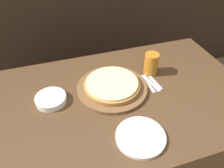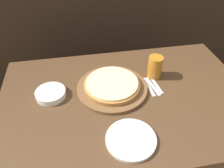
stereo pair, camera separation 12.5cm
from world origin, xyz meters
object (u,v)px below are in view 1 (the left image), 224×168
at_px(pizza_on_board, 112,86).
at_px(spoon, 155,82).
at_px(dinner_plate, 141,137).
at_px(fork, 147,84).
at_px(beer_glass, 151,63).
at_px(dinner_knife, 151,83).
at_px(side_bowl, 51,99).

xyz_separation_m(pizza_on_board, spoon, (0.27, -0.02, -0.02)).
bearing_deg(pizza_on_board, dinner_plate, -86.69).
bearing_deg(spoon, fork, -180.00).
relative_size(pizza_on_board, beer_glass, 2.93).
xyz_separation_m(fork, dinner_knife, (0.02, 0.00, 0.00)).
height_order(pizza_on_board, fork, pizza_on_board).
height_order(dinner_plate, spoon, dinner_plate).
relative_size(fork, dinner_knife, 1.00).
distance_m(beer_glass, spoon, 0.12).
bearing_deg(dinner_plate, fork, 60.38).
bearing_deg(spoon, dinner_knife, -180.00).
distance_m(side_bowl, dinner_knife, 0.59).
height_order(beer_glass, side_bowl, beer_glass).
xyz_separation_m(dinner_plate, side_bowl, (-0.37, 0.37, 0.01)).
bearing_deg(dinner_knife, spoon, 0.00).
bearing_deg(dinner_knife, fork, 180.00).
bearing_deg(dinner_plate, pizza_on_board, 93.31).
bearing_deg(spoon, side_bowl, 177.53).
xyz_separation_m(fork, spoon, (0.05, 0.00, 0.00)).
bearing_deg(beer_glass, spoon, -97.34).
bearing_deg(pizza_on_board, side_bowl, 179.13).
relative_size(beer_glass, spoon, 0.96).
distance_m(dinner_knife, spoon, 0.02).
bearing_deg(side_bowl, pizza_on_board, -0.87).
height_order(beer_glass, fork, beer_glass).
distance_m(pizza_on_board, side_bowl, 0.35).
height_order(dinner_plate, side_bowl, side_bowl).
distance_m(pizza_on_board, fork, 0.22).
relative_size(dinner_plate, spoon, 1.60).
distance_m(dinner_plate, dinner_knife, 0.41).
bearing_deg(pizza_on_board, spoon, -4.55).
height_order(beer_glass, dinner_knife, beer_glass).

